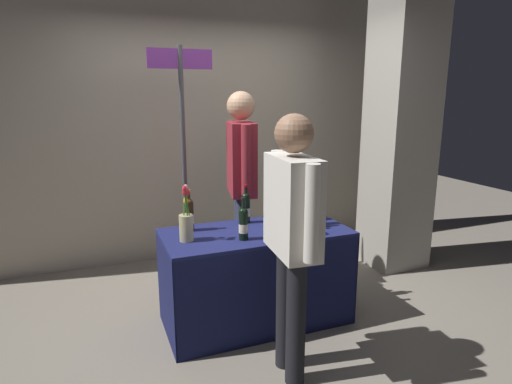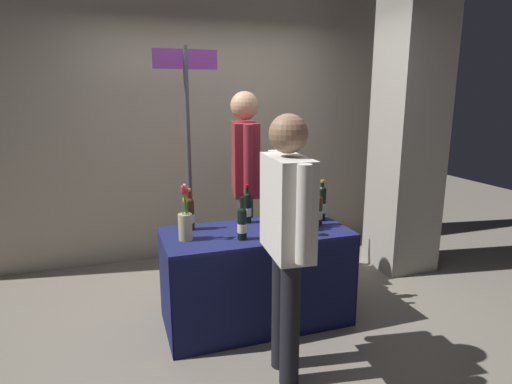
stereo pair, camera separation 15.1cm
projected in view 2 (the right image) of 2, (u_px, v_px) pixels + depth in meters
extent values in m
plane|color=gray|center=(256.00, 320.00, 3.40)|extent=(12.00, 12.00, 0.00)
cube|color=#B2A893|center=(207.00, 117.00, 4.58)|extent=(5.68, 0.12, 3.01)
cube|color=gray|center=(409.00, 125.00, 4.16)|extent=(0.54, 0.54, 2.92)
cube|color=#191E51|center=(256.00, 232.00, 3.23)|extent=(1.40, 0.67, 0.02)
cube|color=#141942|center=(271.00, 296.00, 3.01)|extent=(1.40, 0.01, 0.72)
cube|color=#141942|center=(244.00, 262.00, 3.62)|extent=(1.40, 0.01, 0.72)
cube|color=#141942|center=(165.00, 291.00, 3.10)|extent=(0.01, 0.67, 0.72)
cube|color=#141942|center=(335.00, 266.00, 3.53)|extent=(0.01, 0.67, 0.72)
cylinder|color=#38230F|center=(307.00, 215.00, 3.26)|extent=(0.06, 0.06, 0.21)
sphere|color=#38230F|center=(307.00, 202.00, 3.24)|extent=(0.06, 0.06, 0.06)
cylinder|color=#38230F|center=(308.00, 197.00, 3.23)|extent=(0.03, 0.03, 0.08)
cylinder|color=#B7932D|center=(308.00, 191.00, 3.22)|extent=(0.03, 0.03, 0.02)
cylinder|color=beige|center=(307.00, 217.00, 3.26)|extent=(0.07, 0.07, 0.07)
cylinder|color=#192333|center=(274.00, 225.00, 3.02)|extent=(0.08, 0.08, 0.20)
sphere|color=#192333|center=(274.00, 212.00, 3.00)|extent=(0.08, 0.08, 0.08)
cylinder|color=#192333|center=(274.00, 207.00, 2.99)|extent=(0.03, 0.03, 0.07)
cylinder|color=black|center=(275.00, 201.00, 2.98)|extent=(0.03, 0.03, 0.02)
cylinder|color=beige|center=(274.00, 228.00, 3.02)|extent=(0.08, 0.08, 0.06)
cylinder|color=#192333|center=(292.00, 215.00, 3.18)|extent=(0.07, 0.07, 0.26)
sphere|color=#192333|center=(292.00, 198.00, 3.15)|extent=(0.07, 0.07, 0.07)
cylinder|color=#192333|center=(292.00, 193.00, 3.14)|extent=(0.03, 0.03, 0.08)
cylinder|color=black|center=(293.00, 186.00, 3.13)|extent=(0.03, 0.03, 0.02)
cylinder|color=beige|center=(292.00, 218.00, 3.19)|extent=(0.07, 0.07, 0.08)
cylinder|color=black|center=(248.00, 210.00, 3.41)|extent=(0.07, 0.07, 0.21)
sphere|color=black|center=(248.00, 197.00, 3.39)|extent=(0.06, 0.06, 0.06)
cylinder|color=black|center=(248.00, 192.00, 3.38)|extent=(0.03, 0.03, 0.08)
cylinder|color=maroon|center=(247.00, 186.00, 3.37)|extent=(0.03, 0.03, 0.02)
cylinder|color=beige|center=(248.00, 212.00, 3.41)|extent=(0.07, 0.07, 0.07)
cylinder|color=black|center=(242.00, 226.00, 3.01)|extent=(0.07, 0.07, 0.20)
sphere|color=black|center=(242.00, 212.00, 2.99)|extent=(0.06, 0.06, 0.06)
cylinder|color=black|center=(242.00, 206.00, 2.98)|extent=(0.03, 0.03, 0.09)
cylinder|color=black|center=(242.00, 199.00, 2.97)|extent=(0.03, 0.03, 0.02)
cylinder|color=beige|center=(242.00, 228.00, 3.02)|extent=(0.07, 0.07, 0.06)
cylinder|color=black|center=(322.00, 205.00, 3.46)|extent=(0.07, 0.07, 0.25)
sphere|color=black|center=(322.00, 190.00, 3.43)|extent=(0.07, 0.07, 0.07)
cylinder|color=black|center=(322.00, 186.00, 3.43)|extent=(0.03, 0.03, 0.07)
cylinder|color=#B7932D|center=(323.00, 181.00, 3.42)|extent=(0.03, 0.03, 0.02)
cylinder|color=beige|center=(322.00, 208.00, 3.47)|extent=(0.07, 0.07, 0.08)
cylinder|color=#38230F|center=(318.00, 213.00, 3.33)|extent=(0.07, 0.07, 0.21)
sphere|color=#38230F|center=(319.00, 200.00, 3.31)|extent=(0.07, 0.07, 0.07)
cylinder|color=#38230F|center=(319.00, 195.00, 3.30)|extent=(0.03, 0.03, 0.08)
cylinder|color=#B7932D|center=(319.00, 188.00, 3.29)|extent=(0.03, 0.03, 0.02)
cylinder|color=beige|center=(318.00, 215.00, 3.34)|extent=(0.07, 0.07, 0.07)
cylinder|color=#38230F|center=(304.00, 207.00, 3.51)|extent=(0.07, 0.07, 0.21)
sphere|color=#38230F|center=(304.00, 194.00, 3.48)|extent=(0.07, 0.07, 0.07)
cylinder|color=#38230F|center=(304.00, 190.00, 3.47)|extent=(0.03, 0.03, 0.07)
cylinder|color=#B7932D|center=(305.00, 184.00, 3.46)|extent=(0.03, 0.03, 0.02)
cylinder|color=beige|center=(304.00, 209.00, 3.51)|extent=(0.07, 0.07, 0.07)
cylinder|color=#38230F|center=(190.00, 216.00, 3.23)|extent=(0.07, 0.07, 0.21)
sphere|color=#38230F|center=(189.00, 202.00, 3.21)|extent=(0.07, 0.07, 0.07)
cylinder|color=#38230F|center=(189.00, 197.00, 3.20)|extent=(0.03, 0.03, 0.08)
cylinder|color=#B7932D|center=(189.00, 190.00, 3.19)|extent=(0.03, 0.03, 0.02)
cylinder|color=beige|center=(190.00, 218.00, 3.24)|extent=(0.07, 0.07, 0.07)
cylinder|color=silver|center=(277.00, 225.00, 3.36)|extent=(0.06, 0.06, 0.00)
cylinder|color=silver|center=(278.00, 221.00, 3.35)|extent=(0.01, 0.01, 0.07)
cone|color=silver|center=(278.00, 212.00, 3.34)|extent=(0.07, 0.07, 0.07)
cylinder|color=silver|center=(307.00, 235.00, 3.11)|extent=(0.06, 0.06, 0.00)
cylinder|color=silver|center=(308.00, 230.00, 3.10)|extent=(0.01, 0.01, 0.08)
cone|color=silver|center=(308.00, 220.00, 3.09)|extent=(0.07, 0.07, 0.07)
cylinder|color=#590C19|center=(308.00, 223.00, 3.09)|extent=(0.04, 0.04, 0.02)
cylinder|color=tan|center=(185.00, 227.00, 3.01)|extent=(0.10, 0.10, 0.19)
cylinder|color=#38722D|center=(186.00, 210.00, 2.96)|extent=(0.03, 0.03, 0.27)
ellipsoid|color=red|center=(183.00, 191.00, 2.91)|extent=(0.03, 0.03, 0.05)
cylinder|color=#38722D|center=(183.00, 207.00, 2.98)|extent=(0.03, 0.04, 0.29)
ellipsoid|color=pink|center=(185.00, 187.00, 2.94)|extent=(0.03, 0.03, 0.05)
cylinder|color=#38722D|center=(187.00, 213.00, 3.00)|extent=(0.03, 0.01, 0.19)
ellipsoid|color=gold|center=(185.00, 200.00, 2.98)|extent=(0.03, 0.03, 0.05)
cylinder|color=#38722D|center=(184.00, 209.00, 2.98)|extent=(0.05, 0.03, 0.26)
ellipsoid|color=red|center=(186.00, 191.00, 2.94)|extent=(0.03, 0.03, 0.05)
cylinder|color=#38722D|center=(187.00, 208.00, 2.96)|extent=(0.06, 0.03, 0.28)
ellipsoid|color=red|center=(183.00, 189.00, 2.91)|extent=(0.03, 0.03, 0.05)
cylinder|color=#2D3347|center=(244.00, 237.00, 4.00)|extent=(0.12, 0.12, 0.89)
cylinder|color=#2D3347|center=(246.00, 243.00, 3.83)|extent=(0.12, 0.12, 0.89)
cube|color=maroon|center=(245.00, 158.00, 3.75)|extent=(0.30, 0.50, 0.63)
sphere|color=tan|center=(245.00, 106.00, 3.64)|extent=(0.24, 0.24, 0.24)
cylinder|color=maroon|center=(242.00, 151.00, 4.01)|extent=(0.08, 0.08, 0.58)
cylinder|color=maroon|center=(248.00, 160.00, 3.47)|extent=(0.08, 0.08, 0.58)
cylinder|color=black|center=(290.00, 322.00, 2.57)|extent=(0.12, 0.12, 0.82)
cylinder|color=black|center=(281.00, 308.00, 2.74)|extent=(0.12, 0.12, 0.82)
cube|color=beige|center=(287.00, 206.00, 2.50)|extent=(0.25, 0.47, 0.58)
sphere|color=#8C664C|center=(288.00, 134.00, 2.40)|extent=(0.23, 0.23, 0.23)
cylinder|color=beige|center=(304.00, 215.00, 2.23)|extent=(0.08, 0.08, 0.54)
cylinder|color=beige|center=(274.00, 192.00, 2.75)|extent=(0.08, 0.08, 0.54)
cylinder|color=#47474C|center=(189.00, 168.00, 3.94)|extent=(0.04, 0.04, 2.16)
cube|color=#7A3393|center=(185.00, 59.00, 3.72)|extent=(0.57, 0.02, 0.17)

